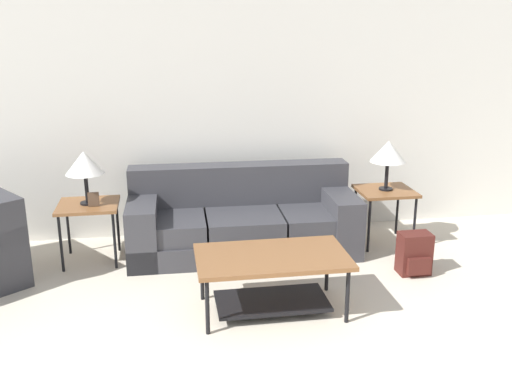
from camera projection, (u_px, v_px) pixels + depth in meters
wall_back at (237, 112)px, 5.95m from camera, size 9.07×0.06×2.60m
couch at (243, 222)px, 5.66m from camera, size 2.24×0.92×0.82m
coffee_table at (272, 270)px, 4.43m from camera, size 1.18×0.67×0.47m
side_table_left at (88, 210)px, 5.33m from camera, size 0.55×0.51×0.57m
side_table_right at (385, 195)px, 5.78m from camera, size 0.55×0.51×0.57m
table_lamp_left at (84, 163)px, 5.20m from camera, size 0.35×0.35×0.50m
table_lamp_right at (388, 152)px, 5.65m from camera, size 0.35×0.35×0.50m
backpack at (414, 254)px, 5.15m from camera, size 0.28×0.27×0.38m
picture_frame at (93, 199)px, 5.23m from camera, size 0.10×0.04×0.13m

